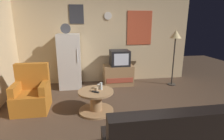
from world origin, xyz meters
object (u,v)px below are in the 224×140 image
object	(u,v)px
fridge	(70,61)
armchair	(32,94)
crt_tv	(120,58)
mug_ceramic_white	(99,86)
standing_lamp	(175,39)
coffee_table	(96,101)
mug_ceramic_tan	(96,89)
wine_glass	(101,86)
remote_control	(95,92)
tv_stand	(118,75)

from	to	relation	value
fridge	armchair	bearing A→B (deg)	-119.12
crt_tv	mug_ceramic_white	size ratio (longest dim) A/B	6.00
standing_lamp	coffee_table	size ratio (longest dim) A/B	2.21
mug_ceramic_white	armchair	xyz separation A→B (m)	(-1.40, 0.20, -0.17)
fridge	coffee_table	size ratio (longest dim) A/B	2.46
armchair	crt_tv	bearing A→B (deg)	30.72
crt_tv	mug_ceramic_tan	size ratio (longest dim) A/B	6.00
standing_lamp	mug_ceramic_white	world-z (taller)	standing_lamp
fridge	wine_glass	world-z (taller)	fridge
mug_ceramic_tan	remote_control	bearing A→B (deg)	-118.51
coffee_table	remote_control	world-z (taller)	remote_control
mug_ceramic_white	remote_control	distance (m)	0.23
crt_tv	wine_glass	distance (m)	1.71
wine_glass	mug_ceramic_white	size ratio (longest dim) A/B	1.67
standing_lamp	remote_control	size ratio (longest dim) A/B	10.60
standing_lamp	mug_ceramic_tan	bearing A→B (deg)	-149.60
wine_glass	crt_tv	bearing A→B (deg)	65.61
mug_ceramic_white	coffee_table	bearing A→B (deg)	-122.17
crt_tv	tv_stand	bearing A→B (deg)	178.53
fridge	wine_glass	size ratio (longest dim) A/B	11.80
coffee_table	wine_glass	xyz separation A→B (m)	(0.11, 0.05, 0.30)
coffee_table	mug_ceramic_white	distance (m)	0.31
crt_tv	armchair	world-z (taller)	crt_tv
crt_tv	armchair	distance (m)	2.52
fridge	crt_tv	world-z (taller)	fridge
tv_stand	crt_tv	distance (m)	0.51
fridge	wine_glass	distance (m)	1.73
mug_ceramic_tan	remote_control	xyz separation A→B (m)	(-0.02, -0.04, -0.03)
crt_tv	wine_glass	size ratio (longest dim) A/B	3.60
tv_stand	standing_lamp	size ratio (longest dim) A/B	0.53
coffee_table	armchair	size ratio (longest dim) A/B	0.75
fridge	standing_lamp	xyz separation A→B (m)	(2.94, -0.29, 0.60)
coffee_table	wine_glass	size ratio (longest dim) A/B	4.80
fridge	mug_ceramic_white	xyz separation A→B (m)	(0.68, -1.49, -0.25)
mug_ceramic_white	tv_stand	bearing A→B (deg)	64.60
crt_tv	armchair	size ratio (longest dim) A/B	0.56
wine_glass	fridge	bearing A→B (deg)	114.56
mug_ceramic_tan	standing_lamp	bearing A→B (deg)	30.40
remote_control	standing_lamp	bearing A→B (deg)	65.06
fridge	standing_lamp	bearing A→B (deg)	-5.69
mug_ceramic_white	mug_ceramic_tan	world-z (taller)	same
coffee_table	mug_ceramic_white	size ratio (longest dim) A/B	8.00
tv_stand	mug_ceramic_tan	xyz separation A→B (m)	(-0.77, -1.64, 0.21)
crt_tv	remote_control	size ratio (longest dim) A/B	3.60
mug_ceramic_tan	armchair	size ratio (longest dim) A/B	0.09
wine_glass	mug_ceramic_white	xyz separation A→B (m)	(-0.04, 0.07, -0.03)
tv_stand	mug_ceramic_tan	distance (m)	1.82
standing_lamp	coffee_table	bearing A→B (deg)	-150.57
mug_ceramic_white	standing_lamp	bearing A→B (deg)	27.88
wine_glass	mug_ceramic_tan	xyz separation A→B (m)	(-0.11, -0.10, -0.03)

